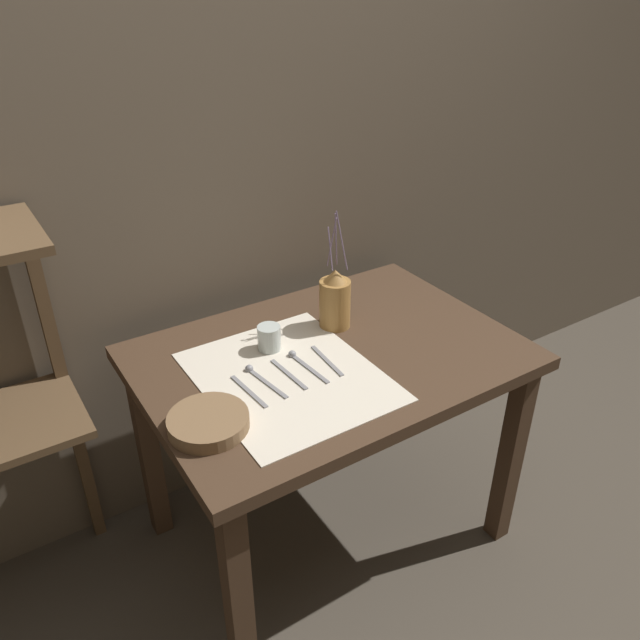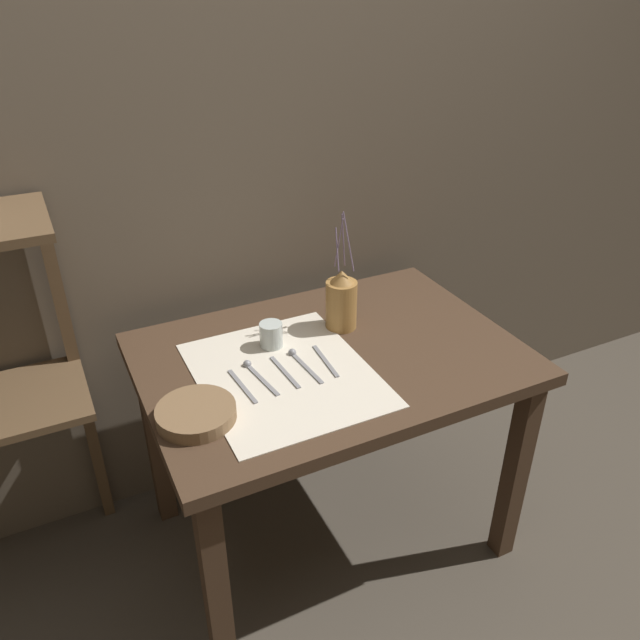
% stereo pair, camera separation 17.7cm
% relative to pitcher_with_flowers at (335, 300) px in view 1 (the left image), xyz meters
% --- Properties ---
extents(ground_plane, '(12.00, 12.00, 0.00)m').
position_rel_pitcher_with_flowers_xyz_m(ground_plane, '(-0.10, -0.12, -0.84)').
color(ground_plane, '#473F35').
extents(stone_wall_back, '(7.00, 0.06, 2.40)m').
position_rel_pitcher_with_flowers_xyz_m(stone_wall_back, '(-0.10, 0.38, 0.36)').
color(stone_wall_back, brown).
rests_on(stone_wall_back, ground_plane).
extents(wooden_table, '(1.10, 0.78, 0.75)m').
position_rel_pitcher_with_flowers_xyz_m(wooden_table, '(-0.10, -0.12, -0.20)').
color(wooden_table, '#422D1E').
rests_on(wooden_table, ground_plane).
extents(linen_cloth, '(0.47, 0.56, 0.00)m').
position_rel_pitcher_with_flowers_xyz_m(linen_cloth, '(-0.27, -0.16, -0.09)').
color(linen_cloth, beige).
rests_on(linen_cloth, wooden_table).
extents(pitcher_with_flowers, '(0.10, 0.10, 0.38)m').
position_rel_pitcher_with_flowers_xyz_m(pitcher_with_flowers, '(0.00, 0.00, 0.00)').
color(pitcher_with_flowers, olive).
rests_on(pitcher_with_flowers, wooden_table).
extents(wooden_bowl, '(0.20, 0.20, 0.04)m').
position_rel_pitcher_with_flowers_xyz_m(wooden_bowl, '(-0.54, -0.25, -0.07)').
color(wooden_bowl, brown).
rests_on(wooden_bowl, wooden_table).
extents(glass_tumbler_near, '(0.07, 0.07, 0.08)m').
position_rel_pitcher_with_flowers_xyz_m(glass_tumbler_near, '(-0.24, -0.01, -0.05)').
color(glass_tumbler_near, '#B7C1BC').
rests_on(glass_tumbler_near, wooden_table).
extents(knife_center, '(0.03, 0.17, 0.00)m').
position_rel_pitcher_with_flowers_xyz_m(knife_center, '(-0.39, -0.17, -0.09)').
color(knife_center, gray).
rests_on(knife_center, wooden_table).
extents(spoon_inner, '(0.04, 0.18, 0.02)m').
position_rel_pitcher_with_flowers_xyz_m(spoon_inner, '(-0.34, -0.11, -0.08)').
color(spoon_inner, gray).
rests_on(spoon_inner, wooden_table).
extents(fork_inner, '(0.02, 0.17, 0.00)m').
position_rel_pitcher_with_flowers_xyz_m(fork_inner, '(-0.26, -0.16, -0.09)').
color(fork_inner, gray).
rests_on(fork_inner, wooden_table).
extents(spoon_outer, '(0.03, 0.19, 0.02)m').
position_rel_pitcher_with_flowers_xyz_m(spoon_outer, '(-0.20, -0.11, -0.08)').
color(spoon_outer, gray).
rests_on(spoon_outer, wooden_table).
extents(fork_outer, '(0.02, 0.17, 0.00)m').
position_rel_pitcher_with_flowers_xyz_m(fork_outer, '(-0.13, -0.16, -0.09)').
color(fork_outer, gray).
rests_on(fork_outer, wooden_table).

